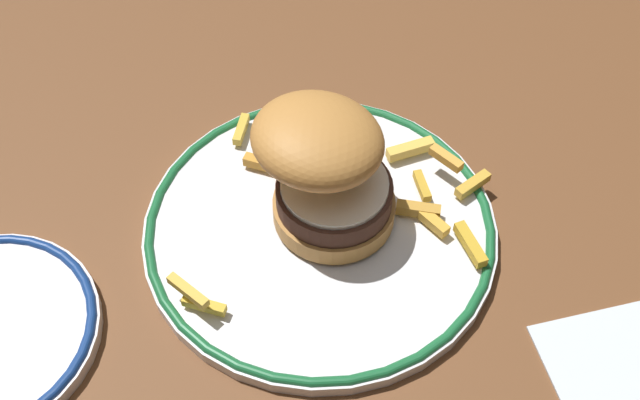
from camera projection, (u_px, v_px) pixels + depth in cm
name	position (u px, v px, depth cm)	size (l,w,h in cm)	color
ground_plane	(269.00, 218.00, 70.56)	(121.21, 96.78, 4.00)	brown
dinner_plate	(320.00, 228.00, 66.37)	(29.63, 29.63, 1.60)	silver
burger	(325.00, 167.00, 62.19)	(13.08, 12.66, 11.45)	#B87D3C
fries_pile	(365.00, 190.00, 67.09)	(28.73, 22.42, 2.45)	gold
napkin	(618.00, 373.00, 58.85)	(10.19, 10.57, 0.40)	silver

